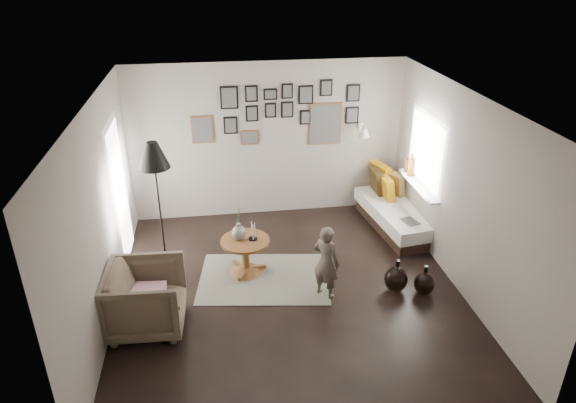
{
  "coord_description": "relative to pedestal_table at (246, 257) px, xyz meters",
  "views": [
    {
      "loc": [
        -0.86,
        -5.59,
        4.1
      ],
      "look_at": [
        0.05,
        0.5,
        1.1
      ],
      "focal_mm": 32.0,
      "sensor_mm": 36.0,
      "label": 1
    }
  ],
  "objects": [
    {
      "name": "candles",
      "position": [
        0.11,
        0.0,
        0.41
      ],
      "size": [
        0.12,
        0.12,
        0.25
      ],
      "color": "black",
      "rests_on": "pedestal_table"
    },
    {
      "name": "ceiling",
      "position": [
        0.54,
        -0.55,
        2.35
      ],
      "size": [
        4.8,
        4.8,
        0.0
      ],
      "primitive_type": "plane",
      "rotation": [
        3.14,
        0.0,
        0.0
      ],
      "color": "white",
      "rests_on": "wall_back"
    },
    {
      "name": "child",
      "position": [
        0.99,
        -0.69,
        0.27
      ],
      "size": [
        0.44,
        0.44,
        1.03
      ],
      "primitive_type": "imported",
      "rotation": [
        0.0,
        0.0,
        2.33
      ],
      "color": "#564B44",
      "rests_on": "ground"
    },
    {
      "name": "window_right",
      "position": [
        2.72,
        0.8,
        0.69
      ],
      "size": [
        0.15,
        1.32,
        1.3
      ],
      "color": "white",
      "rests_on": "wall_right"
    },
    {
      "name": "rug",
      "position": [
        0.23,
        -0.19,
        -0.24
      ],
      "size": [
        1.94,
        1.49,
        0.01
      ],
      "primitive_type": "cube",
      "rotation": [
        0.0,
        0.0,
        -0.14
      ],
      "color": "beige",
      "rests_on": "ground"
    },
    {
      "name": "magazine_on_daybed",
      "position": [
        2.54,
        0.4,
        0.16
      ],
      "size": [
        0.27,
        0.32,
        0.01
      ],
      "primitive_type": "cube",
      "rotation": [
        0.0,
        0.0,
        0.3
      ],
      "color": "black",
      "rests_on": "daybed"
    },
    {
      "name": "wall_sconce",
      "position": [
        2.09,
        1.59,
        1.22
      ],
      "size": [
        0.18,
        0.36,
        0.16
      ],
      "color": "white",
      "rests_on": "wall_back"
    },
    {
      "name": "vase",
      "position": [
        -0.08,
        0.02,
        0.44
      ],
      "size": [
        0.19,
        0.19,
        0.48
      ],
      "color": "black",
      "rests_on": "pedestal_table"
    },
    {
      "name": "armchair_cushion",
      "position": [
        -1.22,
        -0.93,
        0.23
      ],
      "size": [
        0.4,
        0.41,
        0.17
      ],
      "primitive_type": "cube",
      "rotation": [
        -0.21,
        0.0,
        -0.09
      ],
      "color": "beige",
      "rests_on": "armchair"
    },
    {
      "name": "magazine_basket",
      "position": [
        -1.0,
        -1.2,
        -0.06
      ],
      "size": [
        0.37,
        0.37,
        0.37
      ],
      "rotation": [
        0.0,
        0.0,
        -0.31
      ],
      "color": "black",
      "rests_on": "ground"
    },
    {
      "name": "wall_back",
      "position": [
        0.54,
        1.85,
        1.05
      ],
      "size": [
        4.5,
        0.0,
        4.5
      ],
      "primitive_type": "plane",
      "rotation": [
        1.57,
        0.0,
        0.0
      ],
      "color": "gray",
      "rests_on": "ground"
    },
    {
      "name": "armchair",
      "position": [
        -1.25,
        -0.98,
        0.16
      ],
      "size": [
        0.94,
        0.91,
        0.81
      ],
      "primitive_type": "imported",
      "rotation": [
        0.0,
        0.0,
        1.52
      ],
      "color": "brown",
      "rests_on": "ground"
    },
    {
      "name": "demijohn_large",
      "position": [
        1.94,
        -0.73,
        -0.06
      ],
      "size": [
        0.31,
        0.31,
        0.47
      ],
      "color": "black",
      "rests_on": "ground"
    },
    {
      "name": "wall_left",
      "position": [
        -1.71,
        -0.55,
        1.05
      ],
      "size": [
        0.0,
        4.8,
        4.8
      ],
      "primitive_type": "plane",
      "rotation": [
        1.57,
        0.0,
        1.57
      ],
      "color": "gray",
      "rests_on": "ground"
    },
    {
      "name": "demijohn_small",
      "position": [
        2.29,
        -0.85,
        -0.08
      ],
      "size": [
        0.28,
        0.28,
        0.43
      ],
      "color": "black",
      "rests_on": "ground"
    },
    {
      "name": "door_left",
      "position": [
        -1.69,
        0.65,
        0.8
      ],
      "size": [
        0.0,
        2.14,
        2.14
      ],
      "color": "white",
      "rests_on": "wall_left"
    },
    {
      "name": "daybed",
      "position": [
        2.54,
        1.03,
        0.02
      ],
      "size": [
        1.0,
        1.89,
        0.87
      ],
      "rotation": [
        0.0,
        0.0,
        0.13
      ],
      "color": "black",
      "rests_on": "ground"
    },
    {
      "name": "gallery_wall",
      "position": [
        0.83,
        1.84,
        1.5
      ],
      "size": [
        2.74,
        0.03,
        1.08
      ],
      "color": "brown",
      "rests_on": "wall_back"
    },
    {
      "name": "wall_front",
      "position": [
        0.54,
        -2.95,
        1.05
      ],
      "size": [
        4.5,
        0.0,
        4.5
      ],
      "primitive_type": "plane",
      "rotation": [
        -1.57,
        0.0,
        0.0
      ],
      "color": "gray",
      "rests_on": "ground"
    },
    {
      "name": "wall_right",
      "position": [
        2.79,
        -0.55,
        1.05
      ],
      "size": [
        0.0,
        4.8,
        4.8
      ],
      "primitive_type": "plane",
      "rotation": [
        1.57,
        0.0,
        -1.57
      ],
      "color": "gray",
      "rests_on": "ground"
    },
    {
      "name": "ground",
      "position": [
        0.54,
        -0.55,
        -0.25
      ],
      "size": [
        4.8,
        4.8,
        0.0
      ],
      "primitive_type": "plane",
      "color": "black",
      "rests_on": "ground"
    },
    {
      "name": "pedestal_table",
      "position": [
        0.0,
        0.0,
        0.0
      ],
      "size": [
        0.68,
        0.68,
        0.53
      ],
      "rotation": [
        0.0,
        0.0,
        -0.15
      ],
      "color": "brown",
      "rests_on": "ground"
    },
    {
      "name": "floor_lamp",
      "position": [
        -1.15,
        0.5,
        1.34
      ],
      "size": [
        0.43,
        0.43,
        1.84
      ],
      "rotation": [
        0.0,
        0.0,
        -0.1
      ],
      "color": "black",
      "rests_on": "ground"
    }
  ]
}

